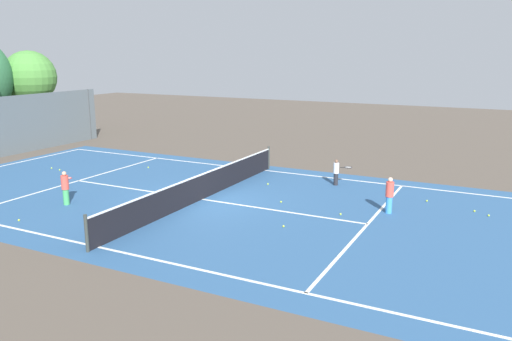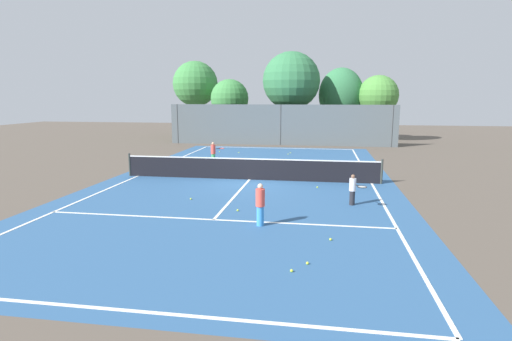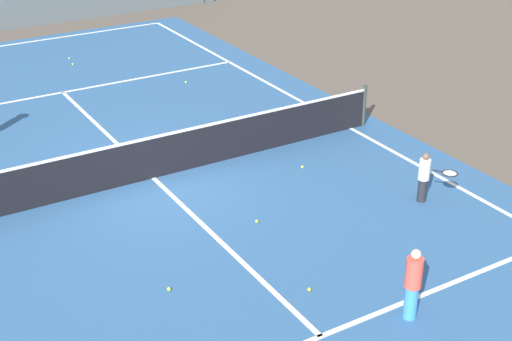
% 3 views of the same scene
% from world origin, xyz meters
% --- Properties ---
extents(ground_plane, '(80.00, 80.00, 0.00)m').
position_xyz_m(ground_plane, '(0.00, 0.00, 0.00)').
color(ground_plane, brown).
extents(court_surface, '(13.00, 25.00, 0.01)m').
position_xyz_m(court_surface, '(0.00, 0.00, 0.00)').
color(court_surface, '#2D5684').
rests_on(court_surface, ground_plane).
extents(tennis_net, '(11.90, 0.10, 1.10)m').
position_xyz_m(tennis_net, '(0.00, 0.00, 0.51)').
color(tennis_net, '#333833').
rests_on(tennis_net, ground_plane).
extents(tree_4, '(3.42, 3.42, 5.63)m').
position_xyz_m(tree_4, '(7.92, 18.46, 3.88)').
color(tree_4, brown).
rests_on(tree_4, ground_plane).
extents(player_0, '(0.79, 0.69, 1.26)m').
position_xyz_m(player_0, '(-2.81, 4.11, 0.66)').
color(player_0, '#3FA559').
rests_on(player_0, ground_plane).
extents(player_1, '(0.27, 0.27, 1.28)m').
position_xyz_m(player_1, '(1.52, -6.73, 0.66)').
color(player_1, '#388CD8').
rests_on(player_1, ground_plane).
extents(player_2, '(0.63, 0.78, 1.10)m').
position_xyz_m(player_2, '(4.40, -3.90, 0.58)').
color(player_2, '#232328').
rests_on(player_2, ground_plane).
extents(tennis_ball_0, '(0.07, 0.07, 0.07)m').
position_xyz_m(tennis_ball_0, '(3.57, -7.71, 0.03)').
color(tennis_ball_0, '#CCE533').
rests_on(tennis_ball_0, ground_plane).
extents(tennis_ball_1, '(0.07, 0.07, 0.07)m').
position_xyz_m(tennis_ball_1, '(3.13, -1.29, 0.03)').
color(tennis_ball_1, '#CCE533').
rests_on(tennis_ball_1, ground_plane).
extents(tennis_ball_2, '(0.07, 0.07, 0.07)m').
position_xyz_m(tennis_ball_2, '(-4.93, 4.04, 0.03)').
color(tennis_ball_2, '#CCE533').
rests_on(tennis_ball_2, ground_plane).
extents(tennis_ball_4, '(0.07, 0.07, 0.07)m').
position_xyz_m(tennis_ball_4, '(0.54, -5.31, 0.03)').
color(tennis_ball_4, '#CCE533').
rests_on(tennis_ball_4, ground_plane).
extents(tennis_ball_5, '(0.07, 0.07, 0.07)m').
position_xyz_m(tennis_ball_5, '(-1.51, -4.06, 0.03)').
color(tennis_ball_5, '#CCE533').
rests_on(tennis_ball_5, ground_plane).
extents(tennis_ball_7, '(0.07, 0.07, 0.07)m').
position_xyz_m(tennis_ball_7, '(1.17, 9.35, 0.03)').
color(tennis_ball_7, '#CCE533').
rests_on(tennis_ball_7, ground_plane).
extents(tennis_ball_8, '(0.07, 0.07, 0.07)m').
position_xyz_m(tennis_ball_8, '(2.69, -9.88, 0.03)').
color(tennis_ball_8, '#CCE533').
rests_on(tennis_ball_8, ground_plane).
extents(tennis_ball_9, '(0.07, 0.07, 0.07)m').
position_xyz_m(tennis_ball_9, '(3.01, -9.41, 0.03)').
color(tennis_ball_9, '#CCE533').
rests_on(tennis_ball_9, ground_plane).
extents(tennis_ball_10, '(0.07, 0.07, 0.07)m').
position_xyz_m(tennis_ball_10, '(0.96, -2.87, 0.03)').
color(tennis_ball_10, '#CCE533').
rests_on(tennis_ball_10, ground_plane).
extents(tennis_ball_11, '(0.07, 0.07, 0.07)m').
position_xyz_m(tennis_ball_11, '(1.06, 8.69, 0.03)').
color(tennis_ball_11, '#CCE533').
rests_on(tennis_ball_11, ground_plane).
extents(tennis_ball_12, '(0.07, 0.07, 0.07)m').
position_xyz_m(tennis_ball_12, '(3.41, 5.29, 0.03)').
color(tennis_ball_12, '#CCE533').
rests_on(tennis_ball_12, ground_plane).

